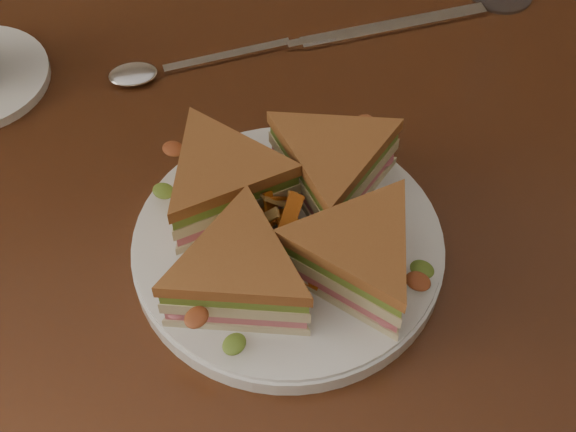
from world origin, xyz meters
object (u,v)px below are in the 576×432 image
(plate, at_px, (288,247))
(spoon, at_px, (156,70))
(sandwich_wedges, at_px, (288,220))
(knife, at_px, (381,29))
(table, at_px, (324,247))

(plate, bearing_deg, spoon, 110.19)
(plate, xyz_separation_m, spoon, (-0.09, 0.23, -0.00))
(sandwich_wedges, bearing_deg, spoon, 110.19)
(spoon, bearing_deg, knife, -2.26)
(plate, height_order, sandwich_wedges, sandwich_wedges)
(table, distance_m, sandwich_wedges, 0.17)
(plate, xyz_separation_m, sandwich_wedges, (-0.00, 0.00, 0.04))
(plate, height_order, knife, plate)
(table, bearing_deg, sandwich_wedges, -125.83)
(table, xyz_separation_m, plate, (-0.05, -0.07, 0.11))
(plate, relative_size, spoon, 1.37)
(spoon, bearing_deg, table, -58.45)
(sandwich_wedges, relative_size, spoon, 1.46)
(table, height_order, knife, knife)
(knife, bearing_deg, table, -122.98)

